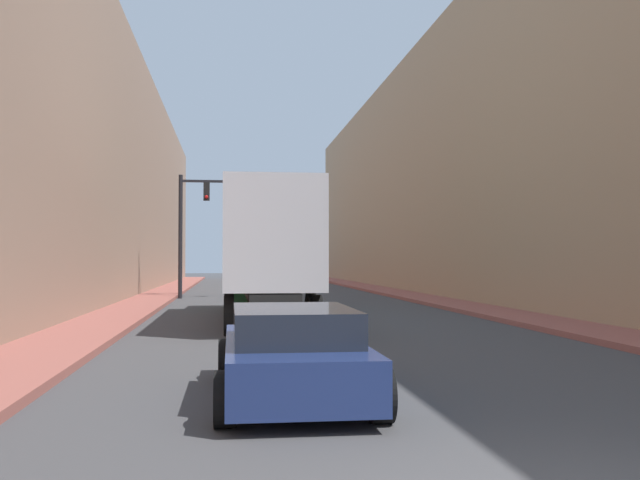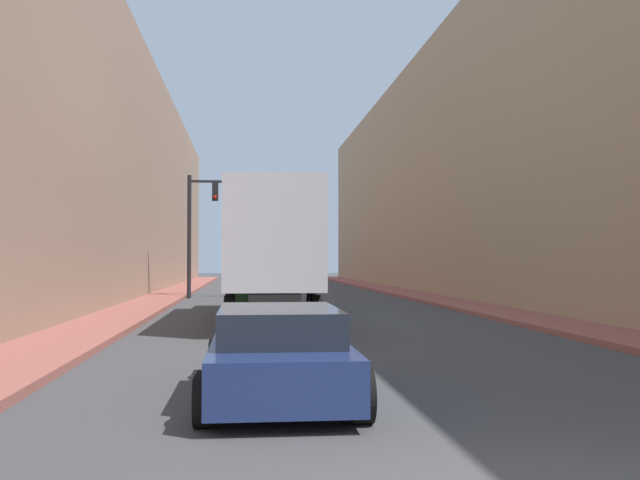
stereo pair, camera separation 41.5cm
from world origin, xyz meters
TOP-DOWN VIEW (x-y plane):
  - sidewalk_right at (6.31, 30.00)m, footprint 2.02×80.00m
  - sidewalk_left at (-6.31, 30.00)m, footprint 2.02×80.00m
  - building_right at (10.32, 30.00)m, footprint 6.00×80.00m
  - building_left at (-10.32, 30.00)m, footprint 6.00×80.00m
  - semi_truck at (-1.66, 17.79)m, footprint 2.48×12.13m
  - sedan_car at (-1.88, 4.87)m, footprint 2.02×4.54m
  - traffic_signal_gantry at (-3.79, 30.70)m, footprint 5.15×0.35m

SIDE VIEW (x-z plane):
  - sidewalk_right at x=6.31m, z-range 0.00..0.15m
  - sidewalk_left at x=-6.31m, z-range 0.00..0.15m
  - sedan_car at x=-1.88m, z-range -0.01..1.22m
  - semi_truck at x=-1.66m, z-range 0.26..4.19m
  - traffic_signal_gantry at x=-3.79m, z-range 1.27..7.35m
  - building_left at x=-10.32m, z-range 0.00..12.61m
  - building_right at x=10.32m, z-range 0.00..13.71m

